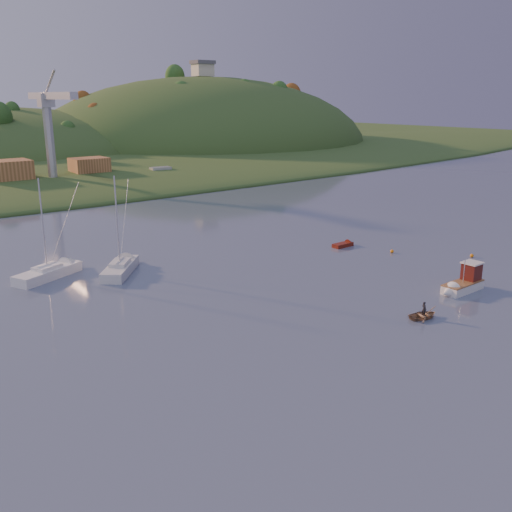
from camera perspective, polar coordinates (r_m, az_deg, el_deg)
hill_right at (r=257.51m, az=-5.16°, el=10.78°), size 150.00×130.00×60.00m
hilltop_house at (r=256.84m, az=-5.35°, el=18.22°), size 9.00×7.00×6.45m
wharf at (r=151.99m, az=-18.74°, el=7.08°), size 42.00×16.00×2.40m
shed_west at (r=148.73m, az=-23.73°, el=7.82°), size 11.00×8.00×4.80m
shed_east at (r=156.25m, az=-16.32°, el=8.68°), size 9.00×7.00×4.00m
dock_crane at (r=146.27m, az=-19.93°, el=12.97°), size 3.20×28.00×20.30m
fishing_boat at (r=69.72m, az=19.79°, el=-2.68°), size 6.78×2.21×4.31m
sailboat_near at (r=74.52m, az=-13.43°, el=-1.13°), size 7.87×8.59×12.47m
sailboat_far at (r=75.23m, az=-20.10°, el=-1.52°), size 9.28×6.18×12.45m
canoe at (r=60.71m, az=16.41°, el=-5.70°), size 3.62×2.88×0.67m
paddler at (r=60.56m, az=16.44°, el=-5.32°), size 0.46×0.62×1.53m
red_tender at (r=87.14m, az=9.01°, el=1.19°), size 3.98×1.40×1.35m
work_vessel at (r=158.68m, az=-9.50°, el=8.01°), size 13.13×5.63×3.29m
buoy_0 at (r=85.48m, az=20.77°, el=0.04°), size 0.50×0.50×0.50m
buoy_1 at (r=84.48m, az=13.45°, el=0.47°), size 0.50×0.50×0.50m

